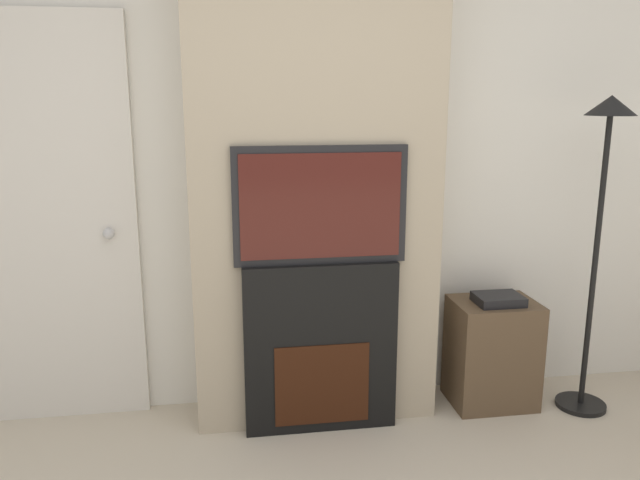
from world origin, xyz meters
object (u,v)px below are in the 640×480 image
object	(u,v)px
floor_lamp	(602,191)
fireplace	(320,347)
media_stand	(492,351)
television	(320,205)

from	to	relation	value
floor_lamp	fireplace	bearing A→B (deg)	179.15
floor_lamp	media_stand	size ratio (longest dim) A/B	2.63
television	floor_lamp	distance (m)	1.47
floor_lamp	television	bearing A→B (deg)	179.23
television	floor_lamp	xyz separation A→B (m)	(1.46, -0.02, 0.04)
fireplace	media_stand	bearing A→B (deg)	6.38
fireplace	media_stand	size ratio (longest dim) A/B	1.37
floor_lamp	media_stand	world-z (taller)	floor_lamp
floor_lamp	media_stand	distance (m)	1.03
fireplace	television	size ratio (longest dim) A/B	1.04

